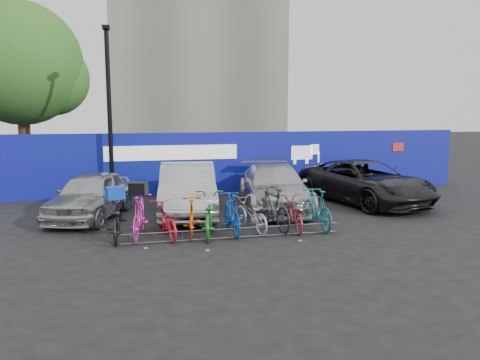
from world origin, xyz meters
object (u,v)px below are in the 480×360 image
object	(u,v)px
bike_rack	(234,233)
car_0	(90,195)
bike_4	(209,215)
bike_6	(250,214)
bike_8	(293,214)
car_3	(365,182)
bike_7	(273,208)
bike_2	(166,220)
bike_0	(116,219)
bike_1	(139,216)
car_2	(274,187)
car_1	(188,189)
tree	(26,67)
lamppost	(109,109)
bike_3	(192,216)
bike_9	(317,209)
bike_5	(232,213)

from	to	relation	value
bike_rack	car_0	distance (m)	5.04
car_0	bike_4	xyz separation A→B (m)	(3.18, -2.82, -0.15)
bike_6	bike_8	world-z (taller)	bike_6
car_3	bike_7	size ratio (longest dim) A/B	2.71
bike_2	bike_8	bearing A→B (deg)	167.86
car_3	bike_0	bearing A→B (deg)	-174.22
bike_4	bike_8	bearing A→B (deg)	-167.60
bike_1	car_2	bearing A→B (deg)	-138.61
bike_0	bike_7	distance (m)	4.15
bike_rack	bike_0	bearing A→B (deg)	166.68
bike_rack	car_2	distance (m)	4.09
bike_rack	bike_8	size ratio (longest dim) A/B	3.25
car_1	bike_6	bearing A→B (deg)	-54.20
tree	bike_6	xyz separation A→B (m)	(7.39, -9.94, -4.61)
car_2	car_3	distance (m)	3.39
bike_2	bike_7	distance (m)	2.92
lamppost	car_0	world-z (taller)	lamppost
bike_7	bike_0	bearing A→B (deg)	-8.80
tree	bike_rack	distance (m)	13.55
car_0	bike_3	size ratio (longest dim) A/B	2.45
car_0	bike_3	distance (m)	3.84
tree	lamppost	size ratio (longest dim) A/B	1.28
car_3	bike_8	xyz separation A→B (m)	(-3.72, -3.04, -0.29)
bike_0	bike_9	xyz separation A→B (m)	(5.37, -0.12, 0.04)
bike_2	bike_9	world-z (taller)	bike_9
car_0	car_3	bearing A→B (deg)	18.59
car_1	bike_6	world-z (taller)	car_1
bike_0	tree	bearing A→B (deg)	-68.15
car_0	bike_2	size ratio (longest dim) A/B	2.39
tree	bike_rack	xyz separation A→B (m)	(6.77, -10.66, -4.91)
bike_rack	bike_7	size ratio (longest dim) A/B	2.83
car_2	bike_0	xyz separation A→B (m)	(-5.01, -2.77, -0.20)
bike_2	bike_6	distance (m)	2.28
bike_6	tree	bearing A→B (deg)	-67.95
car_0	car_1	bearing A→B (deg)	14.22
lamppost	bike_rack	bearing A→B (deg)	-61.93
bike_5	bike_9	world-z (taller)	bike_9
tree	car_3	distance (m)	14.80
bike_2	bike_9	bearing A→B (deg)	168.08
bike_1	bike_6	world-z (taller)	bike_1
bike_rack	car_0	bearing A→B (deg)	138.20
bike_0	bike_4	xyz separation A→B (m)	(2.34, -0.17, 0.03)
lamppost	bike_5	bearing A→B (deg)	-59.07
car_0	tree	bearing A→B (deg)	129.54
lamppost	car_3	world-z (taller)	lamppost
lamppost	bike_5	world-z (taller)	lamppost
bike_0	bike_8	distance (m)	4.68
bike_3	bike_rack	bearing A→B (deg)	153.01
tree	bike_7	size ratio (longest dim) A/B	3.94
tree	bike_9	xyz separation A→B (m)	(9.24, -10.09, -4.51)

